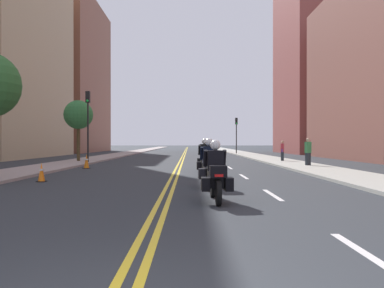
# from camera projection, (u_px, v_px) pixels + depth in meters

# --- Properties ---
(ground_plane) EXTENTS (264.00, 264.00, 0.00)m
(ground_plane) POSITION_uv_depth(u_px,v_px,m) (184.00, 154.00, 51.22)
(ground_plane) COLOR #2C3136
(sidewalk_left) EXTENTS (2.98, 144.00, 0.12)m
(sidewalk_left) POSITION_uv_depth(u_px,v_px,m) (126.00, 153.00, 51.17)
(sidewalk_left) COLOR gray
(sidewalk_left) RESTS_ON ground
(sidewalk_right) EXTENTS (2.98, 144.00, 0.12)m
(sidewalk_right) POSITION_uv_depth(u_px,v_px,m) (242.00, 153.00, 51.27)
(sidewalk_right) COLOR #A4A69C
(sidewalk_right) RESTS_ON ground
(centreline_yellow_inner) EXTENTS (0.12, 132.00, 0.01)m
(centreline_yellow_inner) POSITION_uv_depth(u_px,v_px,m) (183.00, 154.00, 51.22)
(centreline_yellow_inner) COLOR yellow
(centreline_yellow_inner) RESTS_ON ground
(centreline_yellow_outer) EXTENTS (0.12, 132.00, 0.01)m
(centreline_yellow_outer) POSITION_uv_depth(u_px,v_px,m) (185.00, 154.00, 51.22)
(centreline_yellow_outer) COLOR yellow
(centreline_yellow_outer) RESTS_ON ground
(lane_dashes_white) EXTENTS (0.14, 56.40, 0.01)m
(lane_dashes_white) POSITION_uv_depth(u_px,v_px,m) (218.00, 161.00, 32.24)
(lane_dashes_white) COLOR silver
(lane_dashes_white) RESTS_ON ground
(building_left_1) EXTENTS (7.70, 18.63, 28.16)m
(building_left_1) POSITION_uv_depth(u_px,v_px,m) (7.00, 16.00, 39.17)
(building_left_1) COLOR tan
(building_left_1) RESTS_ON ground
(building_right_1) EXTENTS (6.78, 17.33, 15.25)m
(building_right_1) POSITION_uv_depth(u_px,v_px,m) (374.00, 73.00, 34.91)
(building_right_1) COLOR brown
(building_right_1) RESTS_ON ground
(building_left_2) EXTENTS (8.25, 20.01, 23.23)m
(building_left_2) POSITION_uv_depth(u_px,v_px,m) (72.00, 77.00, 61.42)
(building_left_2) COLOR brown
(building_left_2) RESTS_ON ground
(building_right_2) EXTENTS (8.27, 14.88, 29.98)m
(building_right_2) POSITION_uv_depth(u_px,v_px,m) (315.00, 43.00, 53.79)
(building_right_2) COLOR brown
(building_right_2) RESTS_ON ground
(motorcycle_0) EXTENTS (0.78, 2.07, 1.56)m
(motorcycle_0) POSITION_uv_depth(u_px,v_px,m) (216.00, 176.00, 9.87)
(motorcycle_0) COLOR black
(motorcycle_0) RESTS_ON ground
(motorcycle_1) EXTENTS (0.78, 2.21, 1.64)m
(motorcycle_1) POSITION_uv_depth(u_px,v_px,m) (209.00, 168.00, 13.00)
(motorcycle_1) COLOR black
(motorcycle_1) RESTS_ON ground
(motorcycle_2) EXTENTS (0.77, 2.30, 1.67)m
(motorcycle_2) POSITION_uv_depth(u_px,v_px,m) (205.00, 161.00, 17.04)
(motorcycle_2) COLOR black
(motorcycle_2) RESTS_ON ground
(motorcycle_3) EXTENTS (0.77, 2.23, 1.68)m
(motorcycle_3) POSITION_uv_depth(u_px,v_px,m) (204.00, 158.00, 20.99)
(motorcycle_3) COLOR black
(motorcycle_3) RESTS_ON ground
(traffic_cone_0) EXTENTS (0.32, 0.32, 0.72)m
(traffic_cone_0) POSITION_uv_depth(u_px,v_px,m) (41.00, 172.00, 14.96)
(traffic_cone_0) COLOR black
(traffic_cone_0) RESTS_ON ground
(traffic_cone_1) EXTENTS (0.37, 0.37, 0.82)m
(traffic_cone_1) POSITION_uv_depth(u_px,v_px,m) (86.00, 161.00, 22.53)
(traffic_cone_1) COLOR black
(traffic_cone_1) RESTS_ON ground
(traffic_light_near) EXTENTS (0.28, 0.38, 5.06)m
(traffic_light_near) POSITION_uv_depth(u_px,v_px,m) (88.00, 114.00, 27.55)
(traffic_light_near) COLOR black
(traffic_light_near) RESTS_ON ground
(traffic_light_far) EXTENTS (0.28, 0.38, 4.51)m
(traffic_light_far) POSITION_uv_depth(u_px,v_px,m) (236.00, 129.00, 48.65)
(traffic_light_far) COLOR black
(traffic_light_far) RESTS_ON ground
(pedestrian_0) EXTENTS (0.32, 0.51, 1.63)m
(pedestrian_0) POSITION_uv_depth(u_px,v_px,m) (282.00, 151.00, 29.57)
(pedestrian_0) COLOR #232A31
(pedestrian_0) RESTS_ON ground
(pedestrian_2) EXTENTS (0.42, 0.37, 1.76)m
(pedestrian_2) POSITION_uv_depth(u_px,v_px,m) (308.00, 152.00, 23.76)
(pedestrian_2) COLOR #232A31
(pedestrian_2) RESTS_ON ground
(street_tree_1) EXTENTS (2.15, 2.15, 4.63)m
(street_tree_1) POSITION_uv_depth(u_px,v_px,m) (78.00, 115.00, 29.39)
(street_tree_1) COLOR #463B22
(street_tree_1) RESTS_ON ground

